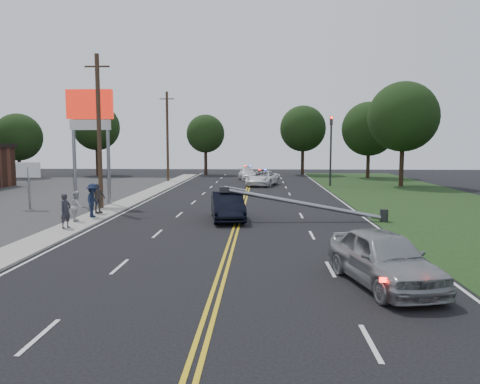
{
  "coord_description": "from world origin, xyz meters",
  "views": [
    {
      "loc": [
        1.3,
        -17.94,
        4.36
      ],
      "look_at": [
        0.13,
        7.32,
        1.7
      ],
      "focal_mm": 35.0,
      "sensor_mm": 36.0,
      "label": 1
    }
  ],
  "objects_px": {
    "small_sign": "(28,174)",
    "utility_pole_far": "(167,136)",
    "bystander_a": "(66,211)",
    "bystander_b": "(77,206)",
    "utility_pole_mid": "(99,132)",
    "bystander_c": "(93,200)",
    "emergency_a": "(262,178)",
    "fallen_streetlight": "(313,205)",
    "traffic_signal": "(331,144)",
    "emergency_b": "(248,174)",
    "bystander_d": "(98,198)",
    "crashed_sedan": "(227,206)",
    "pylon_sign": "(90,119)",
    "waiting_sedan": "(384,258)"
  },
  "relations": [
    {
      "from": "bystander_a",
      "to": "bystander_c",
      "type": "height_order",
      "value": "bystander_c"
    },
    {
      "from": "emergency_b",
      "to": "bystander_c",
      "type": "distance_m",
      "value": 30.1
    },
    {
      "from": "emergency_a",
      "to": "emergency_b",
      "type": "xyz_separation_m",
      "value": [
        -1.73,
        7.33,
        -0.1
      ]
    },
    {
      "from": "pylon_sign",
      "to": "fallen_streetlight",
      "type": "relative_size",
      "value": 0.85
    },
    {
      "from": "pylon_sign",
      "to": "traffic_signal",
      "type": "bearing_deg",
      "value": 40.39
    },
    {
      "from": "emergency_b",
      "to": "utility_pole_far",
      "type": "bearing_deg",
      "value": -170.23
    },
    {
      "from": "utility_pole_mid",
      "to": "bystander_a",
      "type": "bearing_deg",
      "value": -84.22
    },
    {
      "from": "pylon_sign",
      "to": "emergency_a",
      "type": "bearing_deg",
      "value": 53.16
    },
    {
      "from": "waiting_sedan",
      "to": "bystander_d",
      "type": "height_order",
      "value": "bystander_d"
    },
    {
      "from": "crashed_sedan",
      "to": "bystander_a",
      "type": "xyz_separation_m",
      "value": [
        -7.84,
        -3.56,
        0.18
      ]
    },
    {
      "from": "small_sign",
      "to": "emergency_a",
      "type": "xyz_separation_m",
      "value": [
        15.38,
        17.86,
        -1.58
      ]
    },
    {
      "from": "pylon_sign",
      "to": "emergency_a",
      "type": "xyz_separation_m",
      "value": [
        11.88,
        15.86,
        -5.24
      ]
    },
    {
      "from": "waiting_sedan",
      "to": "traffic_signal",
      "type": "bearing_deg",
      "value": 71.34
    },
    {
      "from": "bystander_c",
      "to": "bystander_a",
      "type": "bearing_deg",
      "value": 176.72
    },
    {
      "from": "pylon_sign",
      "to": "small_sign",
      "type": "xyz_separation_m",
      "value": [
        -3.5,
        -2.0,
        -3.66
      ]
    },
    {
      "from": "bystander_c",
      "to": "bystander_d",
      "type": "relative_size",
      "value": 1.06
    },
    {
      "from": "fallen_streetlight",
      "to": "bystander_d",
      "type": "relative_size",
      "value": 5.11
    },
    {
      "from": "fallen_streetlight",
      "to": "traffic_signal",
      "type": "bearing_deg",
      "value": 79.41
    },
    {
      "from": "small_sign",
      "to": "emergency_b",
      "type": "distance_m",
      "value": 28.7
    },
    {
      "from": "traffic_signal",
      "to": "waiting_sedan",
      "type": "height_order",
      "value": "traffic_signal"
    },
    {
      "from": "emergency_b",
      "to": "bystander_c",
      "type": "bearing_deg",
      "value": -115.48
    },
    {
      "from": "emergency_b",
      "to": "waiting_sedan",
      "type": "bearing_deg",
      "value": -92.56
    },
    {
      "from": "bystander_c",
      "to": "bystander_d",
      "type": "height_order",
      "value": "bystander_c"
    },
    {
      "from": "emergency_b",
      "to": "pylon_sign",
      "type": "bearing_deg",
      "value": -123.71
    },
    {
      "from": "traffic_signal",
      "to": "crashed_sedan",
      "type": "height_order",
      "value": "traffic_signal"
    },
    {
      "from": "emergency_a",
      "to": "emergency_b",
      "type": "height_order",
      "value": "emergency_a"
    },
    {
      "from": "bystander_d",
      "to": "emergency_a",
      "type": "bearing_deg",
      "value": 6.77
    },
    {
      "from": "bystander_a",
      "to": "emergency_b",
      "type": "bearing_deg",
      "value": 8.47
    },
    {
      "from": "small_sign",
      "to": "utility_pole_far",
      "type": "relative_size",
      "value": 0.31
    },
    {
      "from": "traffic_signal",
      "to": "bystander_b",
      "type": "relative_size",
      "value": 4.33
    },
    {
      "from": "traffic_signal",
      "to": "emergency_b",
      "type": "height_order",
      "value": "traffic_signal"
    },
    {
      "from": "crashed_sedan",
      "to": "emergency_b",
      "type": "relative_size",
      "value": 1.07
    },
    {
      "from": "utility_pole_mid",
      "to": "bystander_d",
      "type": "relative_size",
      "value": 5.46
    },
    {
      "from": "bystander_c",
      "to": "utility_pole_mid",
      "type": "bearing_deg",
      "value": 11.24
    },
    {
      "from": "crashed_sedan",
      "to": "bystander_b",
      "type": "distance_m",
      "value": 8.25
    },
    {
      "from": "emergency_b",
      "to": "bystander_b",
      "type": "relative_size",
      "value": 2.8
    },
    {
      "from": "utility_pole_mid",
      "to": "bystander_d",
      "type": "xyz_separation_m",
      "value": [
        0.63,
        -2.43,
        -4.05
      ]
    },
    {
      "from": "emergency_a",
      "to": "bystander_c",
      "type": "height_order",
      "value": "bystander_c"
    },
    {
      "from": "bystander_a",
      "to": "bystander_b",
      "type": "xyz_separation_m",
      "value": [
        -0.29,
        2.16,
        -0.05
      ]
    },
    {
      "from": "traffic_signal",
      "to": "utility_pole_far",
      "type": "xyz_separation_m",
      "value": [
        -17.5,
        4.0,
        0.88
      ]
    },
    {
      "from": "traffic_signal",
      "to": "emergency_b",
      "type": "distance_m",
      "value": 11.8
    },
    {
      "from": "bystander_d",
      "to": "bystander_a",
      "type": "bearing_deg",
      "value": -145.9
    },
    {
      "from": "utility_pole_far",
      "to": "crashed_sedan",
      "type": "bearing_deg",
      "value": -71.57
    },
    {
      "from": "pylon_sign",
      "to": "utility_pole_far",
      "type": "bearing_deg",
      "value": 86.28
    },
    {
      "from": "traffic_signal",
      "to": "utility_pole_mid",
      "type": "distance_m",
      "value": 25.12
    },
    {
      "from": "fallen_streetlight",
      "to": "bystander_c",
      "type": "distance_m",
      "value": 12.53
    },
    {
      "from": "utility_pole_mid",
      "to": "bystander_c",
      "type": "distance_m",
      "value": 5.6
    },
    {
      "from": "pylon_sign",
      "to": "utility_pole_mid",
      "type": "distance_m",
      "value": 2.55
    },
    {
      "from": "emergency_b",
      "to": "crashed_sedan",
      "type": "bearing_deg",
      "value": -100.62
    },
    {
      "from": "fallen_streetlight",
      "to": "bystander_b",
      "type": "xyz_separation_m",
      "value": [
        -12.94,
        -1.14,
        0.02
      ]
    }
  ]
}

